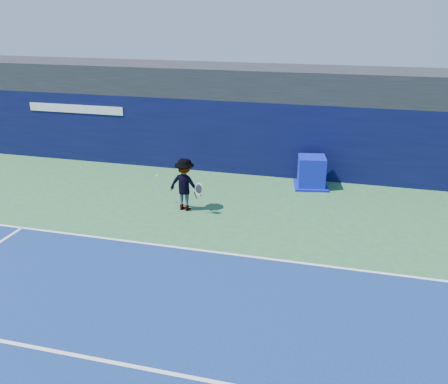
{
  "coord_description": "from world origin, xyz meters",
  "views": [
    {
      "loc": [
        4.86,
        -9.11,
        6.56
      ],
      "look_at": [
        0.99,
        5.2,
        1.0
      ],
      "focal_mm": 40.0,
      "sensor_mm": 36.0,
      "label": 1
    }
  ],
  "objects": [
    {
      "name": "tennis_player",
      "position": [
        -0.54,
        5.81,
        0.9
      ],
      "size": [
        1.38,
        0.84,
        1.8
      ],
      "color": "white",
      "rests_on": "ground"
    },
    {
      "name": "ground",
      "position": [
        0.0,
        0.0,
        0.0
      ],
      "size": [
        80.0,
        80.0,
        0.0
      ],
      "primitive_type": "plane",
      "color": "#306A3B",
      "rests_on": "ground"
    },
    {
      "name": "back_wall_assembly",
      "position": [
        -0.0,
        10.5,
        1.5
      ],
      "size": [
        36.0,
        1.03,
        3.0
      ],
      "color": "#090C33",
      "rests_on": "ground"
    },
    {
      "name": "tennis_ball",
      "position": [
        -1.64,
        6.03,
        1.04
      ],
      "size": [
        0.08,
        0.08,
        0.08
      ],
      "color": "yellow",
      "rests_on": "ground"
    },
    {
      "name": "stadium_band",
      "position": [
        0.0,
        11.5,
        3.6
      ],
      "size": [
        36.0,
        3.0,
        1.2
      ],
      "primitive_type": "cube",
      "color": "black",
      "rests_on": "back_wall_assembly"
    },
    {
      "name": "baseline",
      "position": [
        0.0,
        3.0,
        0.01
      ],
      "size": [
        24.0,
        0.1,
        0.01
      ],
      "primitive_type": "cube",
      "color": "white",
      "rests_on": "ground"
    },
    {
      "name": "equipment_cart",
      "position": [
        3.36,
        9.22,
        0.55
      ],
      "size": [
        1.46,
        1.46,
        1.2
      ],
      "color": "#0C16AA",
      "rests_on": "ground"
    },
    {
      "name": "service_line",
      "position": [
        0.0,
        -2.0,
        0.01
      ],
      "size": [
        24.0,
        0.1,
        0.01
      ],
      "primitive_type": "cube",
      "color": "white",
      "rests_on": "ground"
    }
  ]
}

